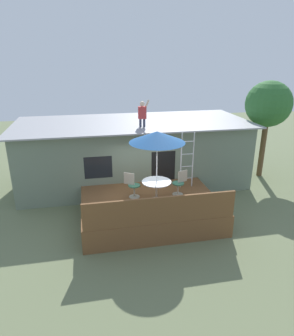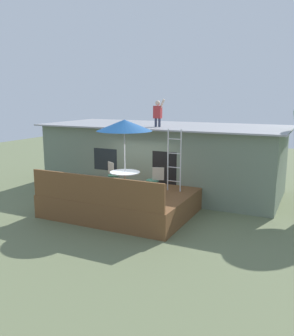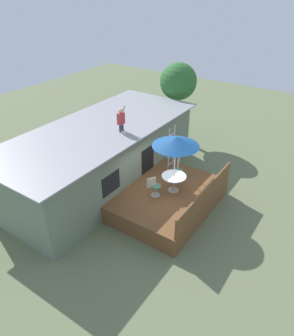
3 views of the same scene
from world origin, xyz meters
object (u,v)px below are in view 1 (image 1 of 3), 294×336
object	(u,v)px
person_figure	(142,112)
step_ladder	(187,160)
patio_chair_right	(180,183)
patio_chair_left	(132,185)
patio_umbrella	(157,137)
patio_table	(157,185)
backyard_tree	(268,105)

from	to	relation	value
person_figure	step_ladder	bearing A→B (deg)	-50.92
patio_chair_right	person_figure	bearing A→B (deg)	-88.25
person_figure	patio_chair_left	bearing A→B (deg)	-109.66
patio_umbrella	patio_table	bearing A→B (deg)	-63.43
patio_chair_right	backyard_tree	xyz separation A→B (m)	(5.15, 2.99, 2.28)
patio_table	patio_chair_left	size ratio (longest dim) A/B	1.13
patio_umbrella	patio_chair_left	bearing A→B (deg)	148.74
patio_umbrella	person_figure	distance (m)	2.75
patio_chair_left	person_figure	bearing A→B (deg)	101.60
patio_chair_left	backyard_tree	distance (m)	7.81
patio_table	person_figure	world-z (taller)	person_figure
patio_umbrella	patio_chair_right	size ratio (longest dim) A/B	2.76
step_ladder	patio_chair_left	size ratio (longest dim) A/B	2.39
step_ladder	patio_chair_right	world-z (taller)	step_ladder
person_figure	patio_chair_left	world-z (taller)	person_figure
patio_table	backyard_tree	size ratio (longest dim) A/B	0.22
step_ladder	backyard_tree	size ratio (longest dim) A/B	0.47
person_figure	patio_chair_right	size ratio (longest dim) A/B	1.21
patio_table	patio_chair_left	xyz separation A→B (m)	(-0.79, 0.48, -0.13)
person_figure	backyard_tree	bearing A→B (deg)	5.72
person_figure	backyard_tree	size ratio (longest dim) A/B	0.24
patio_chair_right	patio_table	bearing A→B (deg)	0.00
patio_umbrella	step_ladder	size ratio (longest dim) A/B	1.15
patio_umbrella	step_ladder	xyz separation A→B (m)	(1.43, 0.99, -1.25)
person_figure	patio_chair_left	distance (m)	3.28
patio_table	step_ladder	distance (m)	1.81
patio_umbrella	step_ladder	distance (m)	2.14
patio_chair_left	backyard_tree	bearing A→B (deg)	53.79
patio_chair_right	patio_umbrella	bearing A→B (deg)	0.00
person_figure	backyard_tree	distance (m)	6.13
step_ladder	person_figure	bearing A→B (deg)	129.08
patio_table	patio_umbrella	bearing A→B (deg)	116.57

